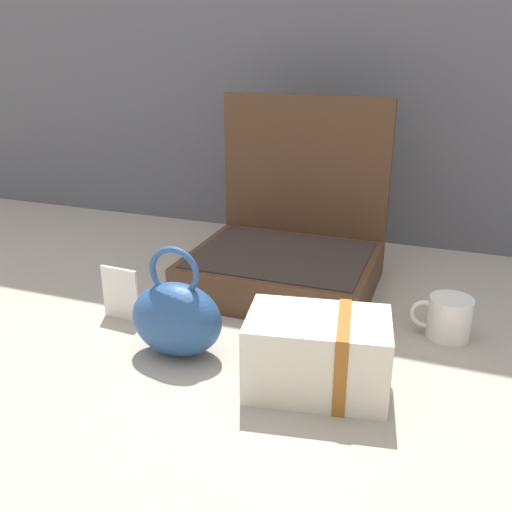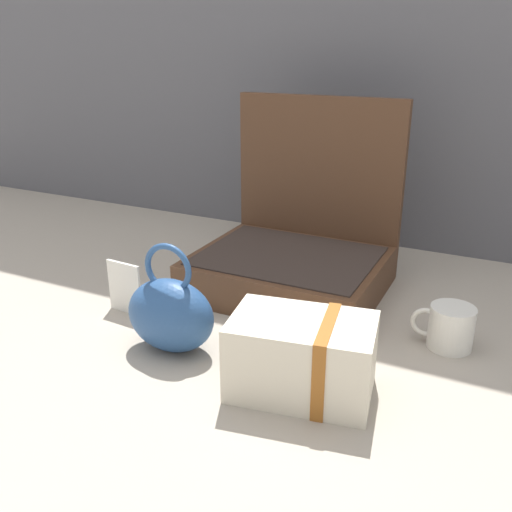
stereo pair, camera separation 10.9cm
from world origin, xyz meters
name	(u,v)px [view 1 (the left image)]	position (x,y,z in m)	size (l,w,h in m)	color
ground_plane	(257,315)	(0.00, 0.00, 0.00)	(6.00, 6.00, 0.00)	#9E9384
open_suitcase	(287,249)	(0.01, 0.18, 0.09)	(0.41, 0.36, 0.42)	#4C301E
teal_pouch_handbag	(177,318)	(-0.08, -0.19, 0.07)	(0.17, 0.11, 0.21)	#284C7F
cream_toiletry_bag	(319,354)	(0.18, -0.21, 0.06)	(0.25, 0.18, 0.13)	beige
coffee_mug	(448,317)	(0.38, 0.04, 0.04)	(0.12, 0.08, 0.08)	silver
info_card_left	(120,294)	(-0.26, -0.11, 0.06)	(0.08, 0.01, 0.11)	white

